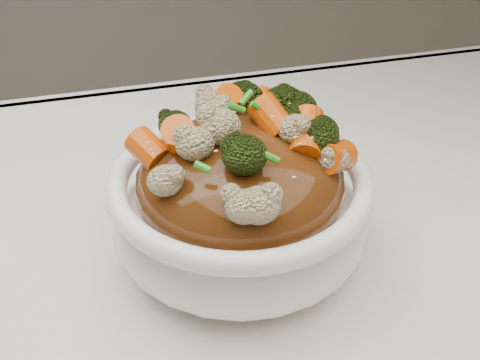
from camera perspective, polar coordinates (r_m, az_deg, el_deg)
name	(u,v)px	position (r m, az deg, el deg)	size (l,w,h in m)	color
tablecloth	(220,313)	(0.48, -2.08, -13.34)	(1.20, 0.80, 0.04)	white
bowl	(240,211)	(0.47, 0.00, -3.20)	(0.21, 0.21, 0.08)	white
sauce_base	(240,183)	(0.46, 0.00, -0.31)	(0.17, 0.17, 0.09)	#4C250D
carrots	(240,116)	(0.42, 0.00, 6.54)	(0.17, 0.17, 0.05)	#D24F06
broccoli	(240,117)	(0.42, 0.00, 6.42)	(0.17, 0.17, 0.04)	black
cauliflower	(240,119)	(0.43, 0.00, 6.19)	(0.17, 0.17, 0.04)	beige
scallions	(240,115)	(0.42, 0.00, 6.66)	(0.13, 0.13, 0.02)	#2E9121
sesame_seeds	(240,115)	(0.42, 0.00, 6.66)	(0.15, 0.15, 0.01)	beige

